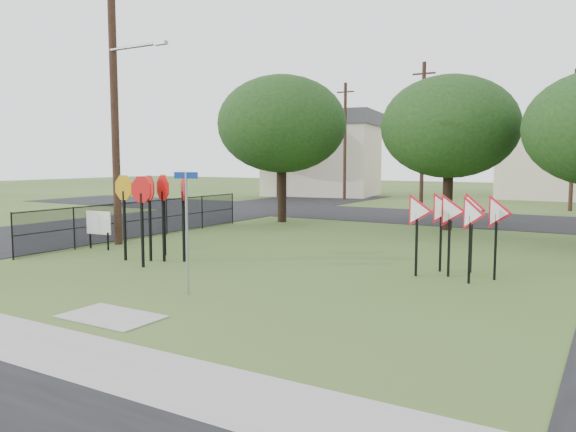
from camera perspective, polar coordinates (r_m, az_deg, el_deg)
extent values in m
plane|color=#3A5821|center=(13.51, -9.86, -7.68)|extent=(140.00, 140.00, 0.00)
cube|color=gray|center=(10.79, -24.81, -11.54)|extent=(30.00, 1.60, 0.02)
cube|color=black|center=(28.83, -15.09, -0.63)|extent=(8.00, 50.00, 0.02)
cube|color=black|center=(31.32, 14.64, -0.13)|extent=(60.00, 8.00, 0.02)
cube|color=gray|center=(11.85, -17.53, -9.73)|extent=(2.00, 1.20, 0.02)
cylinder|color=gray|center=(13.07, -10.23, -1.81)|extent=(0.06, 0.06, 2.84)
cube|color=navy|center=(12.96, -10.33, 4.09)|extent=(0.57, 0.17, 0.15)
cube|color=black|center=(17.74, -13.83, -1.02)|extent=(0.06, 0.06, 2.15)
cube|color=black|center=(17.39, -10.56, -1.09)|extent=(0.06, 0.06, 2.15)
cube|color=black|center=(16.75, -14.58, -1.43)|extent=(0.06, 0.06, 2.15)
cube|color=black|center=(18.05, -16.26, -0.97)|extent=(0.06, 0.06, 2.15)
cube|color=black|center=(18.65, -12.46, -0.67)|extent=(0.06, 0.06, 2.15)
cube|color=black|center=(17.55, -12.53, -1.07)|extent=(0.06, 0.06, 2.15)
cube|color=black|center=(15.39, 12.92, -2.83)|extent=(0.06, 0.06, 1.72)
cube|color=black|center=(15.55, 16.04, -2.82)|extent=(0.06, 0.06, 1.72)
cube|color=black|center=(14.84, 17.98, -3.28)|extent=(0.06, 0.06, 1.72)
cube|color=black|center=(16.19, 15.25, -2.47)|extent=(0.06, 0.06, 1.72)
cube|color=black|center=(16.29, 18.11, -2.50)|extent=(0.06, 0.06, 1.72)
cube|color=black|center=(15.49, 20.33, -2.99)|extent=(0.06, 0.06, 1.72)
cube|color=black|center=(20.96, -19.43, -2.27)|extent=(0.04, 0.04, 0.62)
cube|color=black|center=(20.29, -17.82, -2.48)|extent=(0.04, 0.04, 0.62)
cube|color=white|center=(20.55, -18.69, -0.65)|extent=(1.07, 0.13, 0.80)
cylinder|color=#3B251B|center=(21.56, -17.21, 10.51)|extent=(0.28, 0.28, 10.00)
cylinder|color=gray|center=(20.90, -15.29, 16.26)|extent=(2.40, 0.10, 0.10)
cube|color=gray|center=(20.07, -12.81, 16.76)|extent=(0.50, 0.18, 0.12)
cylinder|color=#3B251B|center=(35.59, 13.51, 7.82)|extent=(0.24, 0.24, 9.00)
cube|color=#3B251B|center=(35.94, 13.66, 13.88)|extent=(1.40, 0.10, 0.10)
cylinder|color=#3B251B|center=(38.06, 27.00, 6.83)|extent=(0.24, 0.24, 8.50)
cube|color=#3B251B|center=(38.33, 27.25, 12.14)|extent=(1.40, 0.10, 0.10)
cylinder|color=#3B251B|center=(44.09, 5.81, 7.52)|extent=(0.24, 0.24, 9.00)
cube|color=#3B251B|center=(44.37, 5.86, 12.43)|extent=(1.40, 0.10, 0.10)
cylinder|color=black|center=(19.41, -26.23, -1.85)|extent=(0.05, 0.05, 1.50)
cylinder|color=black|center=(20.74, -20.90, -1.19)|extent=(0.05, 0.05, 1.50)
cylinder|color=black|center=(22.23, -16.26, -0.59)|extent=(0.05, 0.05, 1.50)
cylinder|color=black|center=(23.85, -12.23, -0.08)|extent=(0.05, 0.05, 1.50)
cylinder|color=black|center=(25.57, -8.72, 0.37)|extent=(0.05, 0.05, 1.50)
cylinder|color=black|center=(27.38, -5.67, 0.76)|extent=(0.05, 0.05, 1.50)
cube|color=black|center=(22.96, -14.22, 1.43)|extent=(0.03, 11.50, 0.03)
cube|color=black|center=(23.02, -14.17, -0.33)|extent=(0.03, 11.50, 0.03)
cube|color=black|center=(23.02, -14.17, -0.33)|extent=(0.01, 11.50, 1.50)
cube|color=beige|center=(49.42, 3.52, 5.60)|extent=(10.08, 8.46, 6.00)
cube|color=#46464B|center=(49.54, 3.55, 9.77)|extent=(10.58, 8.88, 1.20)
cube|color=beige|center=(50.17, 25.54, 4.49)|extent=(8.00, 8.00, 5.00)
cube|color=#46464B|center=(50.23, 25.69, 8.02)|extent=(8.40, 8.40, 1.20)
cylinder|color=black|center=(28.10, -0.62, 2.07)|extent=(0.44, 0.44, 2.62)
ellipsoid|color=#173213|center=(28.10, -0.63, 9.32)|extent=(6.40, 6.40, 4.80)
cylinder|color=black|center=(25.88, 15.89, 1.34)|extent=(0.44, 0.44, 2.45)
ellipsoid|color=#173213|center=(25.85, 16.10, 8.70)|extent=(6.00, 6.00, 4.50)
cylinder|color=black|center=(46.94, -0.90, 3.65)|extent=(0.44, 0.44, 2.80)
ellipsoid|color=#173213|center=(46.96, -0.91, 8.27)|extent=(6.80, 6.80, 5.10)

